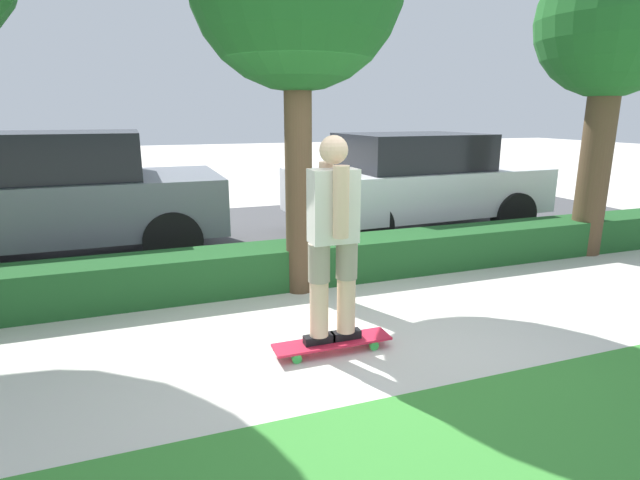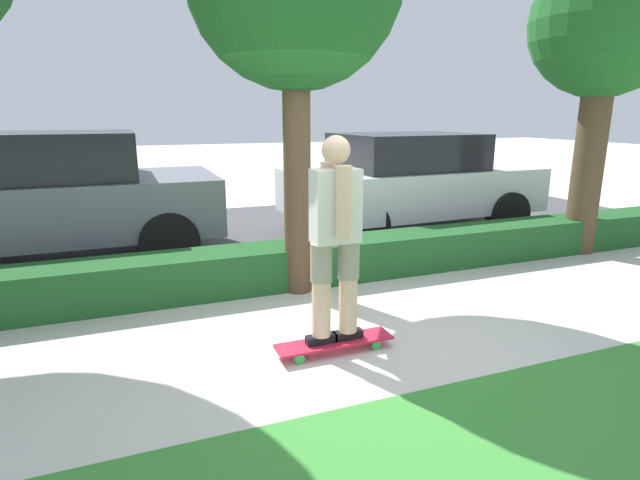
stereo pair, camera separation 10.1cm
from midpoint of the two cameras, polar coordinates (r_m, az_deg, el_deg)
name	(u,v)px [view 2 (the right image)]	position (r m, az deg, el deg)	size (l,w,h in m)	color
ground_plane	(356,337)	(4.60, 3.48, -10.99)	(60.00, 60.00, 0.00)	beige
street_asphalt	(249,235)	(8.40, -8.49, 0.62)	(15.55, 5.00, 0.01)	#474749
hedge_row	(299,263)	(5.91, -2.93, -2.69)	(15.55, 0.60, 0.48)	#1E5123
skateboard	(334,343)	(4.30, 0.98, -11.64)	(1.01, 0.24, 0.10)	red
skater_person	(335,236)	(3.99, 1.03, 0.44)	(0.50, 0.44, 1.70)	black
tree_far	(606,29)	(8.06, 29.55, 20.24)	(1.97, 1.97, 4.13)	brown
parked_car_front	(66,195)	(7.52, -27.35, 4.54)	(3.85, 2.08, 1.73)	slate
parked_car_middle	(410,181)	(8.55, 9.88, 6.66)	(4.25, 2.11, 1.65)	silver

